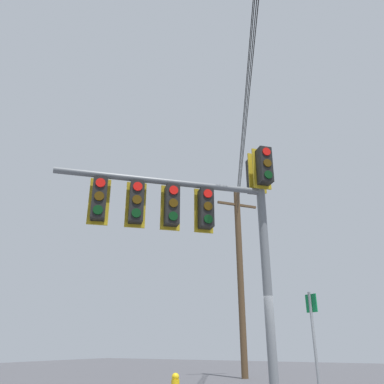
% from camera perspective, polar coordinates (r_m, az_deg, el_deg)
% --- Properties ---
extents(signal_mast_assembly, '(3.91, 3.72, 6.00)m').
position_cam_1_polar(signal_mast_assembly, '(8.66, 2.22, -2.97)').
color(signal_mast_assembly, slate).
rests_on(signal_mast_assembly, ground).
extents(utility_pole_wooden, '(1.62, 1.89, 9.58)m').
position_cam_1_polar(utility_pole_wooden, '(20.56, 7.19, -12.01)').
color(utility_pole_wooden, '#4C3823').
rests_on(utility_pole_wooden, ground).
extents(route_sign_primary, '(0.31, 0.22, 2.76)m').
position_cam_1_polar(route_sign_primary, '(10.46, 17.69, -19.70)').
color(route_sign_primary, slate).
rests_on(route_sign_primary, ground).
extents(overhead_wire_span, '(10.28, 23.40, 1.79)m').
position_cam_1_polar(overhead_wire_span, '(10.71, 9.17, 23.84)').
color(overhead_wire_span, black).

